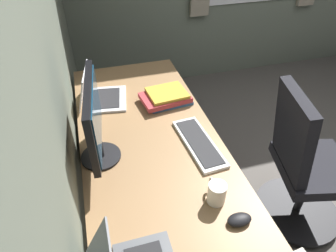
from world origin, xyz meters
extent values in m
cube|color=slate|center=(0.00, 1.96, 1.30)|extent=(4.77, 0.10, 2.60)
cube|color=#936D47|center=(0.10, 1.52, 0.71)|extent=(2.14, 0.74, 0.03)
cylinder|color=silver|center=(1.11, 1.21, 0.35)|extent=(0.05, 0.05, 0.70)
cylinder|color=silver|center=(1.11, 1.83, 0.35)|extent=(0.05, 0.05, 0.70)
cube|color=#936D47|center=(0.45, 1.55, 0.35)|extent=(0.40, 0.50, 0.69)
cube|color=silver|center=(0.45, 1.30, 0.35)|extent=(0.37, 0.01, 0.61)
cylinder|color=black|center=(0.22, 1.79, 0.74)|extent=(0.20, 0.20, 0.01)
cylinder|color=black|center=(0.22, 1.79, 0.79)|extent=(0.04, 0.04, 0.10)
cube|color=black|center=(0.22, 1.79, 1.00)|extent=(0.48, 0.08, 0.31)
cube|color=navy|center=(0.22, 1.78, 1.00)|extent=(0.44, 0.05, 0.27)
cube|color=silver|center=(0.73, 1.69, 0.74)|extent=(0.32, 0.27, 0.01)
cube|color=#262628|center=(0.73, 1.69, 0.75)|extent=(0.25, 0.18, 0.00)
cube|color=silver|center=(0.75, 1.83, 0.85)|extent=(0.30, 0.11, 0.21)
cube|color=#19234C|center=(0.75, 1.83, 0.85)|extent=(0.27, 0.09, 0.17)
cube|color=silver|center=(0.17, 1.28, 0.74)|extent=(0.43, 0.17, 0.02)
cube|color=#2D2D30|center=(0.17, 1.28, 0.75)|extent=(0.39, 0.14, 0.00)
ellipsoid|color=black|center=(-0.32, 1.29, 0.75)|extent=(0.06, 0.10, 0.03)
cube|color=#38669E|center=(0.62, 1.33, 0.74)|extent=(0.24, 0.29, 0.02)
cube|color=#B2383D|center=(0.60, 1.35, 0.77)|extent=(0.24, 0.32, 0.03)
cube|color=gold|center=(0.61, 1.33, 0.79)|extent=(0.22, 0.25, 0.02)
cylinder|color=silver|center=(-0.19, 1.34, 0.78)|extent=(0.08, 0.08, 0.10)
torus|color=silver|center=(-0.14, 1.34, 0.79)|extent=(0.06, 0.01, 0.06)
cube|color=black|center=(0.05, 0.56, 0.46)|extent=(0.52, 0.51, 0.07)
cube|color=black|center=(0.10, 0.76, 0.74)|extent=(0.41, 0.22, 0.50)
cylinder|color=black|center=(0.05, 0.56, 0.24)|extent=(0.05, 0.05, 0.37)
cylinder|color=black|center=(0.05, 0.56, 0.04)|extent=(0.56, 0.56, 0.03)
camera|label=1|loc=(-0.91, 1.76, 1.80)|focal=31.89mm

